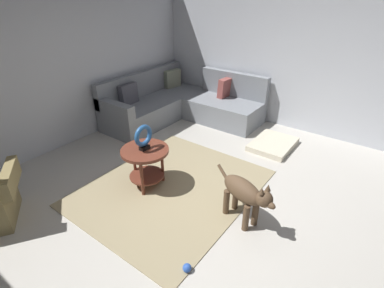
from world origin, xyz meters
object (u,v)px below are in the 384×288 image
Objects in this scene: dog at (245,194)px; dog_toy_ball at (187,268)px; dog_bed_mat at (273,144)px; sectional_couch at (180,105)px; torus_sculpture at (144,137)px; side_table at (145,158)px.

dog is 9.87× the size of dog_toy_ball.
sectional_couch is at bearing 89.64° from dog_bed_mat.
torus_sculpture is at bearing 154.92° from dog_bed_mat.
side_table is 7.22× the size of dog_toy_ball.
side_table is at bearing 85.09° from torus_sculpture.
side_table reaches higher than dog_toy_ball.
torus_sculpture is at bearing -94.91° from side_table.
dog_toy_ball is at bearing -173.74° from dog_bed_mat.
dog is at bearing -167.74° from dog_bed_mat.
dog_bed_mat is at bearing 6.26° from dog_toy_ball.
dog_bed_mat is (1.97, -0.92, -0.37)m from side_table.
sectional_couch is 27.06× the size of dog_toy_ball.
side_table is 0.75× the size of dog_bed_mat.
torus_sculpture is 0.41× the size of dog_bed_mat.
dog is (0.14, -1.32, -0.33)m from torus_sculpture.
dog reaches higher than side_table.
dog_bed_mat is at bearing -25.08° from side_table.
torus_sculpture reaches higher than dog_toy_ball.
dog_toy_ball is (-0.89, 0.10, -0.34)m from dog.
sectional_couch is 2.74× the size of dog.
sectional_couch reaches higher than dog_toy_ball.
sectional_couch is 3.54m from dog_toy_ball.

